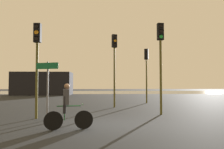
# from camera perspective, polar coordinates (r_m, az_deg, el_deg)

# --- Properties ---
(ground_plane) EXTENTS (120.00, 120.00, 0.00)m
(ground_plane) POSITION_cam_1_polar(r_m,az_deg,el_deg) (8.83, -1.81, -12.96)
(ground_plane) COLOR black
(water_strip) EXTENTS (80.00, 16.00, 0.01)m
(water_strip) POSITION_cam_1_polar(r_m,az_deg,el_deg) (42.74, -2.45, -4.64)
(water_strip) COLOR slate
(water_strip) RESTS_ON ground
(distant_building) EXTENTS (8.32, 4.00, 3.33)m
(distant_building) POSITION_cam_1_polar(r_m,az_deg,el_deg) (33.86, -17.58, -2.27)
(distant_building) COLOR black
(distant_building) RESTS_ON ground
(traffic_light_near_right) EXTENTS (0.34, 0.35, 4.85)m
(traffic_light_near_right) POSITION_cam_1_polar(r_m,az_deg,el_deg) (11.96, 12.57, 5.95)
(traffic_light_near_right) COLOR #4C4719
(traffic_light_near_right) RESTS_ON ground
(traffic_light_near_left) EXTENTS (0.33, 0.35, 4.46)m
(traffic_light_near_left) POSITION_cam_1_polar(r_m,az_deg,el_deg) (10.85, -18.96, 5.55)
(traffic_light_near_left) COLOR #4C4719
(traffic_light_near_left) RESTS_ON ground
(traffic_light_center) EXTENTS (0.39, 0.41, 5.04)m
(traffic_light_center) POSITION_cam_1_polar(r_m,az_deg,el_deg) (15.13, 0.64, 4.57)
(traffic_light_center) COLOR #4C4719
(traffic_light_center) RESTS_ON ground
(traffic_light_far_right) EXTENTS (0.38, 0.40, 4.58)m
(traffic_light_far_right) POSITION_cam_1_polar(r_m,az_deg,el_deg) (18.65, 8.98, 2.36)
(traffic_light_far_right) COLOR #4C4719
(traffic_light_far_right) RESTS_ON ground
(direction_sign_post) EXTENTS (1.05, 0.38, 2.60)m
(direction_sign_post) POSITION_cam_1_polar(r_m,az_deg,el_deg) (10.11, -16.51, -1.87)
(direction_sign_post) COLOR slate
(direction_sign_post) RESTS_ON ground
(cyclist) EXTENTS (1.69, 0.49, 1.62)m
(cyclist) POSITION_cam_1_polar(r_m,az_deg,el_deg) (7.91, -11.67, -8.13)
(cyclist) COLOR black
(cyclist) RESTS_ON ground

